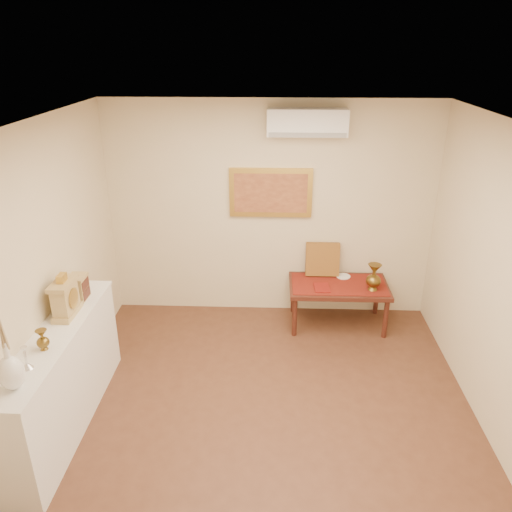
{
  "coord_description": "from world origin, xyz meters",
  "views": [
    {
      "loc": [
        0.06,
        -3.6,
        3.3
      ],
      "look_at": [
        -0.13,
        1.15,
        1.23
      ],
      "focal_mm": 35.0,
      "sensor_mm": 36.0,
      "label": 1
    }
  ],
  "objects_px": {
    "low_table": "(338,289)",
    "wooden_chest": "(78,287)",
    "brass_urn_tall": "(374,274)",
    "white_vase": "(1,330)",
    "display_ledge": "(64,379)",
    "mantel_clock": "(65,298)"
  },
  "relations": [
    {
      "from": "white_vase",
      "to": "low_table",
      "type": "xyz_separation_m",
      "value": [
        2.66,
        2.63,
        -0.98
      ]
    },
    {
      "from": "white_vase",
      "to": "wooden_chest",
      "type": "height_order",
      "value": "white_vase"
    },
    {
      "from": "brass_urn_tall",
      "to": "display_ledge",
      "type": "bearing_deg",
      "value": -150.24
    },
    {
      "from": "display_ledge",
      "to": "wooden_chest",
      "type": "distance_m",
      "value": 0.87
    },
    {
      "from": "mantel_clock",
      "to": "wooden_chest",
      "type": "relative_size",
      "value": 1.68
    },
    {
      "from": "mantel_clock",
      "to": "low_table",
      "type": "bearing_deg",
      "value": 30.49
    },
    {
      "from": "display_ledge",
      "to": "mantel_clock",
      "type": "bearing_deg",
      "value": 90.28
    },
    {
      "from": "low_table",
      "to": "wooden_chest",
      "type": "bearing_deg",
      "value": -154.71
    },
    {
      "from": "white_vase",
      "to": "display_ledge",
      "type": "xyz_separation_m",
      "value": [
        -0.02,
        0.75,
        -0.98
      ]
    },
    {
      "from": "brass_urn_tall",
      "to": "wooden_chest",
      "type": "bearing_deg",
      "value": -159.67
    },
    {
      "from": "white_vase",
      "to": "mantel_clock",
      "type": "bearing_deg",
      "value": 90.99
    },
    {
      "from": "mantel_clock",
      "to": "wooden_chest",
      "type": "height_order",
      "value": "mantel_clock"
    },
    {
      "from": "mantel_clock",
      "to": "low_table",
      "type": "xyz_separation_m",
      "value": [
        2.68,
        1.58,
        -0.67
      ]
    },
    {
      "from": "white_vase",
      "to": "mantel_clock",
      "type": "relative_size",
      "value": 2.38
    },
    {
      "from": "display_ledge",
      "to": "low_table",
      "type": "xyz_separation_m",
      "value": [
        2.67,
        1.88,
        -0.01
      ]
    },
    {
      "from": "white_vase",
      "to": "low_table",
      "type": "distance_m",
      "value": 3.86
    },
    {
      "from": "brass_urn_tall",
      "to": "mantel_clock",
      "type": "relative_size",
      "value": 0.98
    },
    {
      "from": "display_ledge",
      "to": "mantel_clock",
      "type": "xyz_separation_m",
      "value": [
        -0.0,
        0.3,
        0.66
      ]
    },
    {
      "from": "wooden_chest",
      "to": "low_table",
      "type": "xyz_separation_m",
      "value": [
        2.68,
        1.27,
        -0.62
      ]
    },
    {
      "from": "brass_urn_tall",
      "to": "low_table",
      "type": "height_order",
      "value": "brass_urn_tall"
    },
    {
      "from": "white_vase",
      "to": "display_ledge",
      "type": "relative_size",
      "value": 0.48
    },
    {
      "from": "wooden_chest",
      "to": "white_vase",
      "type": "bearing_deg",
      "value": -89.08
    }
  ]
}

